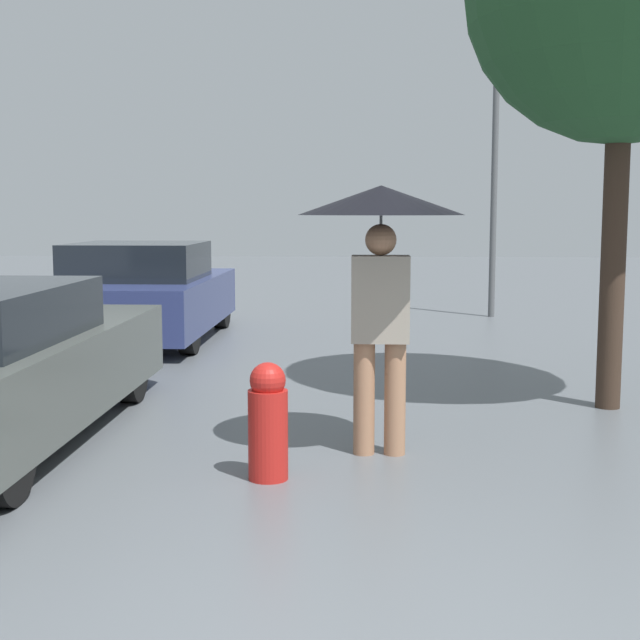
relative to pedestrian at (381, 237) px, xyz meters
The scene contains 4 objects.
pedestrian is the anchor object (origin of this frame).
parked_car_farthest 6.22m from the pedestrian, 119.22° to the left, with size 1.88×3.85×1.27m.
street_lamp 8.60m from the pedestrian, 76.77° to the left, with size 0.39×0.39×4.69m.
fire_hydrant 1.48m from the pedestrian, 138.87° to the right, with size 0.25×0.25×0.74m.
Camera 1 is at (-0.49, -2.64, 1.68)m, focal length 50.00 mm.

